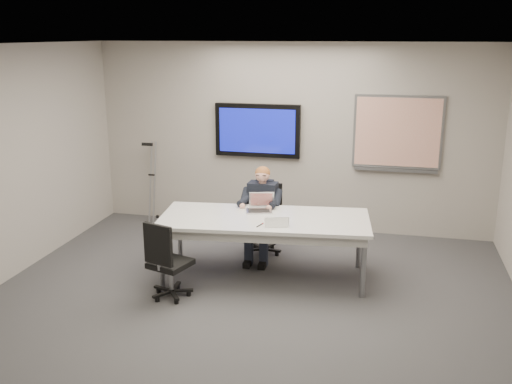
% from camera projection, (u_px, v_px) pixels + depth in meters
% --- Properties ---
extents(floor, '(6.00, 6.00, 0.02)m').
position_uv_depth(floor, '(241.00, 315.00, 6.10)').
color(floor, '#3A3A3C').
rests_on(floor, ground).
extents(ceiling, '(6.00, 6.00, 0.02)m').
position_uv_depth(ceiling, '(238.00, 45.00, 5.35)').
color(ceiling, silver).
rests_on(ceiling, wall_back).
extents(wall_back, '(6.00, 0.02, 2.80)m').
position_uv_depth(wall_back, '(291.00, 138.00, 8.54)').
color(wall_back, '#AAA39A').
rests_on(wall_back, ground).
extents(wall_front, '(6.00, 0.02, 2.80)m').
position_uv_depth(wall_front, '(89.00, 339.00, 2.91)').
color(wall_front, '#AAA39A').
rests_on(wall_front, ground).
extents(conference_table, '(2.61, 1.32, 0.77)m').
position_uv_depth(conference_table, '(264.00, 224.00, 6.88)').
color(conference_table, silver).
rests_on(conference_table, ground).
extents(tv_display, '(1.30, 0.09, 0.80)m').
position_uv_depth(tv_display, '(257.00, 130.00, 8.57)').
color(tv_display, black).
rests_on(tv_display, wall_back).
extents(whiteboard, '(1.25, 0.08, 1.10)m').
position_uv_depth(whiteboard, '(398.00, 133.00, 8.13)').
color(whiteboard, gray).
rests_on(whiteboard, wall_back).
extents(office_chair_far, '(0.52, 0.52, 0.96)m').
position_uv_depth(office_chair_far, '(264.00, 232.00, 7.77)').
color(office_chair_far, black).
rests_on(office_chair_far, ground).
extents(office_chair_near, '(0.55, 0.55, 0.92)m').
position_uv_depth(office_chair_near, '(169.00, 274.00, 6.42)').
color(office_chair_near, black).
rests_on(office_chair_near, ground).
extents(seated_person, '(0.39, 0.67, 1.23)m').
position_uv_depth(seated_person, '(260.00, 223.00, 7.50)').
color(seated_person, '#1E2433').
rests_on(seated_person, office_chair_far).
extents(crutch, '(0.28, 0.61, 1.37)m').
position_uv_depth(crutch, '(152.00, 180.00, 9.02)').
color(crutch, '#9EA0A6').
rests_on(crutch, ground).
extents(laptop, '(0.36, 0.37, 0.22)m').
position_uv_depth(laptop, '(260.00, 206.00, 7.11)').
color(laptop, '#B6B6B9').
rests_on(laptop, conference_table).
extents(name_tent, '(0.28, 0.15, 0.11)m').
position_uv_depth(name_tent, '(277.00, 222.00, 6.52)').
color(name_tent, white).
rests_on(name_tent, conference_table).
extents(pen, '(0.05, 0.15, 0.01)m').
position_uv_depth(pen, '(260.00, 225.00, 6.57)').
color(pen, black).
rests_on(pen, conference_table).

